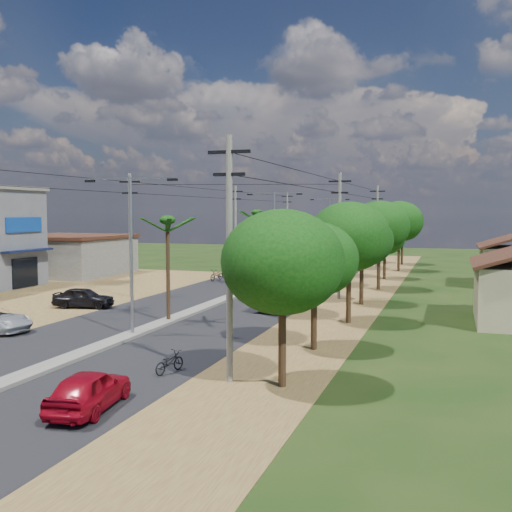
{
  "coord_description": "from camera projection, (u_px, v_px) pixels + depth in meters",
  "views": [
    {
      "loc": [
        15.19,
        -26.22,
        6.27
      ],
      "look_at": [
        1.43,
        15.46,
        3.0
      ],
      "focal_mm": 42.0,
      "sensor_mm": 36.0,
      "label": 1
    }
  ],
  "objects": [
    {
      "name": "dirt_shoulder_east",
      "position": [
        350.0,
        302.0,
        41.59
      ],
      "size": [
        5.0,
        90.0,
        0.03
      ],
      "primitive_type": "cube",
      "color": "brown",
      "rests_on": "ground"
    },
    {
      "name": "palm_median_near",
      "position": [
        167.0,
        225.0,
        33.42
      ],
      "size": [
        2.0,
        2.0,
        6.15
      ],
      "color": "black",
      "rests_on": "ground"
    },
    {
      "name": "tree_east_a",
      "position": [
        282.0,
        262.0,
        21.06
      ],
      "size": [
        4.4,
        4.4,
        6.37
      ],
      "color": "black",
      "rests_on": "ground"
    },
    {
      "name": "tree_east_g",
      "position": [
        399.0,
        221.0,
        62.58
      ],
      "size": [
        5.0,
        5.0,
        7.38
      ],
      "color": "black",
      "rests_on": "ground"
    },
    {
      "name": "ground",
      "position": [
        133.0,
        337.0,
        30.05
      ],
      "size": [
        160.0,
        160.0,
        0.0
      ],
      "primitive_type": "plane",
      "color": "black",
      "rests_on": "ground"
    },
    {
      "name": "low_shed",
      "position": [
        68.0,
        255.0,
        59.19
      ],
      "size": [
        10.4,
        10.4,
        3.95
      ],
      "color": "#605E56",
      "rests_on": "ground"
    },
    {
      "name": "car_silver_mid",
      "position": [
        283.0,
        298.0,
        38.01
      ],
      "size": [
        2.94,
        5.07,
        1.58
      ],
      "primitive_type": "imported",
      "rotation": [
        0.0,
        0.0,
        2.86
      ],
      "color": "#A5A9AD",
      "rests_on": "ground"
    },
    {
      "name": "tree_east_f",
      "position": [
        385.0,
        237.0,
        55.29
      ],
      "size": [
        3.8,
        3.8,
        5.52
      ],
      "color": "black",
      "rests_on": "ground"
    },
    {
      "name": "median",
      "position": [
        249.0,
        290.0,
        47.08
      ],
      "size": [
        1.0,
        90.0,
        0.18
      ],
      "primitive_type": "cube",
      "color": "#605E56",
      "rests_on": "ground"
    },
    {
      "name": "streetlight_mid",
      "position": [
        274.0,
        228.0,
        53.36
      ],
      "size": [
        5.1,
        0.18,
        8.0
      ],
      "color": "gray",
      "rests_on": "ground"
    },
    {
      "name": "utility_pole_w_b",
      "position": [
        130.0,
        232.0,
        43.24
      ],
      "size": [
        1.6,
        0.24,
        9.0
      ],
      "color": "#605E56",
      "rests_on": "ground"
    },
    {
      "name": "streetlight_far",
      "position": [
        329.0,
        223.0,
        77.04
      ],
      "size": [
        5.1,
        0.18,
        8.0
      ],
      "color": "gray",
      "rests_on": "ground"
    },
    {
      "name": "palm_median_mid",
      "position": [
        257.0,
        216.0,
        48.55
      ],
      "size": [
        2.0,
        2.0,
        6.55
      ],
      "color": "black",
      "rests_on": "ground"
    },
    {
      "name": "car_parked_dark",
      "position": [
        84.0,
        298.0,
        38.79
      ],
      "size": [
        4.14,
        2.36,
        1.33
      ],
      "primitive_type": "imported",
      "rotation": [
        0.0,
        0.0,
        1.78
      ],
      "color": "black",
      "rests_on": "ground"
    },
    {
      "name": "utility_pole_e_b",
      "position": [
        339.0,
        233.0,
        42.5
      ],
      "size": [
        1.6,
        0.24,
        9.0
      ],
      "color": "#605E56",
      "rests_on": "ground"
    },
    {
      "name": "utility_pole_w_c",
      "position": [
        236.0,
        226.0,
        64.08
      ],
      "size": [
        1.6,
        0.24,
        9.0
      ],
      "color": "#605E56",
      "rests_on": "ground"
    },
    {
      "name": "road",
      "position": [
        236.0,
        296.0,
        44.25
      ],
      "size": [
        12.0,
        110.0,
        0.04
      ],
      "primitive_type": "cube",
      "color": "black",
      "rests_on": "ground"
    },
    {
      "name": "car_white_far",
      "position": [
        241.0,
        267.0,
        59.95
      ],
      "size": [
        2.3,
        5.08,
        1.44
      ],
      "primitive_type": "imported",
      "rotation": [
        0.0,
        0.0,
        -0.06
      ],
      "color": "silver",
      "rests_on": "ground"
    },
    {
      "name": "moto_rider_west_b",
      "position": [
        259.0,
        265.0,
        65.54
      ],
      "size": [
        0.85,
        1.55,
        0.9
      ],
      "primitive_type": "imported",
      "rotation": [
        0.0,
        0.0,
        -0.3
      ],
      "color": "black",
      "rests_on": "ground"
    },
    {
      "name": "palm_median_far",
      "position": [
        304.0,
        221.0,
        63.75
      ],
      "size": [
        2.0,
        2.0,
        5.85
      ],
      "color": "black",
      "rests_on": "ground"
    },
    {
      "name": "utility_pole_e_a",
      "position": [
        229.0,
        253.0,
        21.67
      ],
      "size": [
        1.6,
        0.24,
        9.0
      ],
      "color": "#605E56",
      "rests_on": "ground"
    },
    {
      "name": "tree_east_e",
      "position": [
        379.0,
        226.0,
        47.5
      ],
      "size": [
        4.8,
        4.8,
        7.14
      ],
      "color": "black",
      "rests_on": "ground"
    },
    {
      "name": "tree_east_d",
      "position": [
        362.0,
        240.0,
        40.04
      ],
      "size": [
        4.2,
        4.2,
        6.13
      ],
      "color": "black",
      "rests_on": "ground"
    },
    {
      "name": "moto_rider_east",
      "position": [
        169.0,
        363.0,
        23.11
      ],
      "size": [
        0.93,
        1.67,
        0.83
      ],
      "primitive_type": "imported",
      "rotation": [
        0.0,
        0.0,
        2.89
      ],
      "color": "black",
      "rests_on": "ground"
    },
    {
      "name": "streetlight_near",
      "position": [
        131.0,
        241.0,
        29.69
      ],
      "size": [
        5.1,
        0.18,
        8.0
      ],
      "color": "gray",
      "rests_on": "ground"
    },
    {
      "name": "utility_pole_w_d",
      "position": [
        287.0,
        222.0,
        83.96
      ],
      "size": [
        1.6,
        0.24,
        9.0
      ],
      "color": "#605E56",
      "rests_on": "ground"
    },
    {
      "name": "car_red_near",
      "position": [
        89.0,
        391.0,
        18.77
      ],
      "size": [
        2.05,
        3.99,
        1.3
      ],
      "primitive_type": "imported",
      "rotation": [
        0.0,
        0.0,
        3.28
      ],
      "color": "maroon",
      "rests_on": "ground"
    },
    {
      "name": "tree_east_c",
      "position": [
        349.0,
        237.0,
        33.28
      ],
      "size": [
        4.6,
        4.6,
        6.83
      ],
      "color": "black",
      "rests_on": "ground"
    },
    {
      "name": "moto_rider_west_a",
      "position": [
        217.0,
        275.0,
        53.97
      ],
      "size": [
        1.04,
        2.04,
        1.02
      ],
      "primitive_type": "imported",
      "rotation": [
        0.0,
        0.0,
        -0.19
      ],
      "color": "black",
      "rests_on": "ground"
    },
    {
      "name": "tree_east_h",
      "position": [
        402.0,
        225.0,
        70.29
      ],
      "size": [
        4.4,
        4.4,
        6.52
      ],
      "color": "black",
      "rests_on": "ground"
    },
    {
      "name": "utility_pole_e_c",
      "position": [
        377.0,
        226.0,
        63.33
      ],
      "size": [
        1.6,
        0.24,
        9.0
      ],
      "color": "#605E56",
      "rests_on": "ground"
    },
    {
      "name": "dirt_lot_west",
      "position": [
        3.0,
        300.0,
        42.31
      ],
      "size": [
        18.0,
        46.0,
        0.04
      ],
      "primitive_type": "cube",
      "color": "brown",
      "rests_on": "ground"
    },
    {
      "name": "tree_east_b",
      "position": [
        314.0,
        260.0,
        26.83
      ],
      "size": [
        4.0,
        4.0,
        5.83
      ],
      "color": "black",
      "rests_on": "ground"
    }
  ]
}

